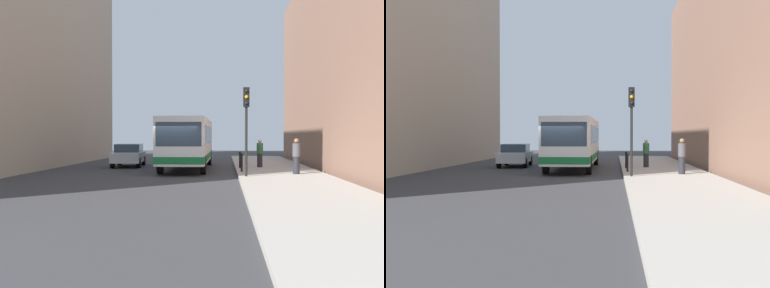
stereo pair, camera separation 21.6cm
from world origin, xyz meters
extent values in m
plane|color=#38383A|center=(0.00, 0.00, 0.00)|extent=(80.00, 80.00, 0.00)
cube|color=#ADA89E|center=(5.40, 0.00, 0.07)|extent=(4.40, 40.00, 0.15)
cube|color=#936B56|center=(11.50, 4.00, 6.60)|extent=(7.00, 32.00, 13.21)
cube|color=white|center=(0.35, 4.84, 1.75)|extent=(2.59, 11.02, 2.50)
cube|color=#197238|center=(0.35, 4.84, 0.80)|extent=(2.61, 11.04, 0.36)
cube|color=#2D3D4C|center=(0.30, -0.64, 2.10)|extent=(2.26, 0.08, 1.20)
cube|color=#2D3D4C|center=(0.35, 5.34, 2.10)|extent=(2.60, 9.42, 1.00)
cylinder|color=black|center=(1.44, 0.93, 0.50)|extent=(0.29, 1.00, 1.00)
cylinder|color=black|center=(-0.81, 0.95, 0.50)|extent=(0.29, 1.00, 1.00)
cylinder|color=black|center=(1.51, 8.73, 0.50)|extent=(0.29, 1.00, 1.00)
cylinder|color=black|center=(-0.75, 8.75, 0.50)|extent=(0.29, 1.00, 1.00)
cube|color=silver|center=(-3.71, 6.83, 0.64)|extent=(2.11, 4.52, 0.64)
cube|color=#2D3D4C|center=(-3.72, 6.98, 1.22)|extent=(1.77, 2.57, 0.52)
cylinder|color=black|center=(-2.78, 5.40, 0.32)|extent=(0.26, 0.65, 0.64)
cylinder|color=black|center=(-4.42, 5.28, 0.32)|extent=(0.26, 0.65, 0.64)
cylinder|color=black|center=(-2.99, 8.39, 0.32)|extent=(0.26, 0.65, 0.64)
cylinder|color=black|center=(-4.63, 8.27, 0.32)|extent=(0.26, 0.65, 0.64)
cube|color=navy|center=(-0.13, 16.72, 0.64)|extent=(1.85, 4.42, 0.64)
cube|color=#2D3D4C|center=(-0.13, 16.87, 1.22)|extent=(1.63, 2.48, 0.52)
cylinder|color=black|center=(0.67, 15.21, 0.32)|extent=(0.23, 0.64, 0.64)
cylinder|color=black|center=(-0.97, 15.23, 0.32)|extent=(0.23, 0.64, 0.64)
cylinder|color=black|center=(0.71, 18.21, 0.32)|extent=(0.23, 0.64, 0.64)
cylinder|color=black|center=(-0.93, 18.23, 0.32)|extent=(0.23, 0.64, 0.64)
cylinder|color=black|center=(3.55, -1.67, 1.75)|extent=(0.12, 0.12, 3.20)
cube|color=black|center=(3.55, -1.67, 3.80)|extent=(0.28, 0.24, 0.90)
sphere|color=black|center=(3.55, -1.80, 4.08)|extent=(0.16, 0.16, 0.16)
sphere|color=orange|center=(3.55, -1.80, 3.80)|extent=(0.16, 0.16, 0.16)
sphere|color=black|center=(3.55, -1.80, 3.52)|extent=(0.16, 0.16, 0.16)
cylinder|color=black|center=(3.45, 1.13, 0.62)|extent=(0.11, 0.11, 0.95)
cylinder|color=black|center=(3.45, 3.85, 0.62)|extent=(0.11, 0.11, 0.95)
cylinder|color=#26262D|center=(6.06, -0.23, 0.57)|extent=(0.32, 0.32, 0.85)
cylinder|color=#4C4C51|center=(6.06, -0.23, 1.33)|extent=(0.38, 0.38, 0.65)
sphere|color=#8C6647|center=(6.06, -0.23, 1.77)|extent=(0.23, 0.23, 0.23)
cylinder|color=#26262D|center=(4.66, 4.67, 0.55)|extent=(0.32, 0.32, 0.81)
cylinder|color=#336B3F|center=(4.66, 4.67, 1.27)|extent=(0.38, 0.38, 0.62)
sphere|color=beige|center=(4.66, 4.67, 1.69)|extent=(0.22, 0.22, 0.22)
camera|label=1|loc=(2.53, -23.21, 2.03)|focal=43.49mm
camera|label=2|loc=(2.75, -23.20, 2.03)|focal=43.49mm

